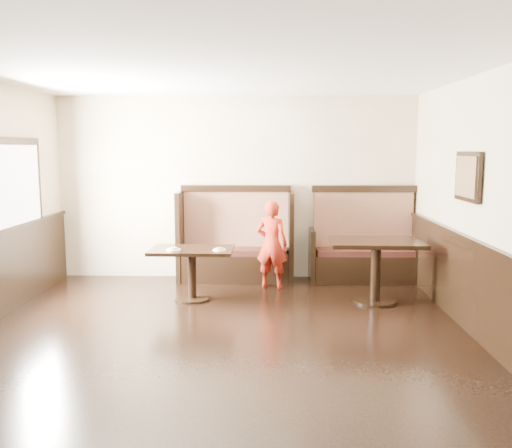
{
  "coord_description": "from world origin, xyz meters",
  "views": [
    {
      "loc": [
        0.51,
        -4.85,
        2.02
      ],
      "look_at": [
        0.33,
        2.35,
        1.0
      ],
      "focal_mm": 38.0,
      "sensor_mm": 36.0,
      "label": 1
    }
  ],
  "objects_px": {
    "table_neighbor": "(376,256)",
    "table_main": "(192,261)",
    "child": "(272,244)",
    "booth_main": "(236,246)",
    "booth_neighbor": "(363,249)"
  },
  "relations": [
    {
      "from": "table_neighbor",
      "to": "table_main",
      "type": "bearing_deg",
      "value": -179.83
    },
    {
      "from": "booth_main",
      "to": "table_neighbor",
      "type": "distance_m",
      "value": 2.25
    },
    {
      "from": "booth_main",
      "to": "table_neighbor",
      "type": "relative_size",
      "value": 1.45
    },
    {
      "from": "child",
      "to": "table_neighbor",
      "type": "bearing_deg",
      "value": 168.35
    },
    {
      "from": "child",
      "to": "booth_main",
      "type": "bearing_deg",
      "value": -22.83
    },
    {
      "from": "booth_neighbor",
      "to": "table_main",
      "type": "height_order",
      "value": "booth_neighbor"
    },
    {
      "from": "booth_neighbor",
      "to": "table_main",
      "type": "bearing_deg",
      "value": -155.38
    },
    {
      "from": "booth_main",
      "to": "table_neighbor",
      "type": "bearing_deg",
      "value": -32.03
    },
    {
      "from": "booth_main",
      "to": "booth_neighbor",
      "type": "distance_m",
      "value": 1.95
    },
    {
      "from": "booth_main",
      "to": "booth_neighbor",
      "type": "height_order",
      "value": "same"
    },
    {
      "from": "table_main",
      "to": "booth_main",
      "type": "bearing_deg",
      "value": 66.31
    },
    {
      "from": "table_main",
      "to": "child",
      "type": "xyz_separation_m",
      "value": [
        1.06,
        0.68,
        0.1
      ]
    },
    {
      "from": "booth_main",
      "to": "table_main",
      "type": "height_order",
      "value": "booth_main"
    },
    {
      "from": "table_neighbor",
      "to": "child",
      "type": "relative_size",
      "value": 0.95
    },
    {
      "from": "booth_neighbor",
      "to": "table_neighbor",
      "type": "xyz_separation_m",
      "value": [
        -0.04,
        -1.19,
        0.14
      ]
    }
  ]
}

